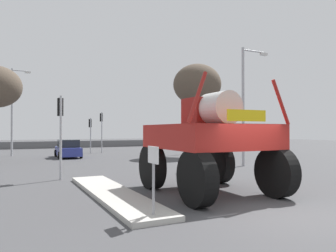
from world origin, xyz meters
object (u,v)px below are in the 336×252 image
Objects in this scene: streetlight_far_right at (188,113)px; traffic_signal_near_right at (209,123)px; streetlight_near_right at (245,99)px; bare_tree_right at (197,85)px; sedan_ahead at (68,149)px; traffic_signal_near_left at (60,118)px; oversize_sprayer at (210,141)px; lane_arrow_sign at (153,168)px; streetlight_far_left at (13,108)px; traffic_signal_far_left at (90,127)px; traffic_signal_far_right at (101,123)px.

traffic_signal_near_right is at bearing -114.03° from streetlight_far_right.
bare_tree_right reaches higher than streetlight_near_right.
traffic_signal_near_left reaches higher than sedan_ahead.
streetlight_near_right reaches higher than streetlight_far_right.
oversize_sprayer is 18.93m from streetlight_far_right.
streetlight_far_right reaches higher than lane_arrow_sign.
bare_tree_right is at bearing -26.30° from streetlight_far_left.
oversize_sprayer is 17.29m from bare_tree_right.
oversize_sprayer reaches higher than traffic_signal_near_left.
traffic_signal_far_left is at bearing 143.72° from streetlight_far_right.
traffic_signal_far_left reaches higher than lane_arrow_sign.
streetlight_far_right is (4.84, 10.85, 1.26)m from traffic_signal_near_right.
streetlight_far_right is at bearing 39.47° from traffic_signal_near_left.
sedan_ahead is (-2.21, 18.12, -1.20)m from oversize_sprayer.
streetlight_near_right is at bearing -68.36° from traffic_signal_far_left.
traffic_signal_far_right is at bearing 69.33° from traffic_signal_near_left.
traffic_signal_near_left is 0.55× the size of streetlight_far_right.
traffic_signal_far_right is 9.09m from streetlight_far_right.
streetlight_near_right is (5.26, -16.16, 1.27)m from traffic_signal_far_right.
streetlight_near_right is (3.24, 0.57, 1.57)m from traffic_signal_near_right.
streetlight_far_right reaches higher than sedan_ahead.
traffic_signal_near_left reaches higher than traffic_signal_far_left.
traffic_signal_near_left is 1.10× the size of traffic_signal_far_left.
lane_arrow_sign is 0.21× the size of bare_tree_right.
streetlight_far_left reaches higher than traffic_signal_far_right.
lane_arrow_sign is 10.96m from traffic_signal_near_right.
streetlight_far_right is (1.60, 10.28, -0.32)m from streetlight_near_right.
streetlight_near_right is at bearing 9.98° from traffic_signal_near_right.
streetlight_near_right is 0.93× the size of bare_tree_right.
traffic_signal_far_right reaches higher than oversize_sprayer.
streetlight_near_right is 8.39m from bare_tree_right.
streetlight_far_left is at bearing 131.29° from streetlight_near_right.
bare_tree_right is (12.87, 8.61, 3.51)m from traffic_signal_near_left.
streetlight_near_right is at bearing -47.12° from oversize_sprayer.
streetlight_far_left is (-13.46, 15.33, 0.02)m from streetlight_near_right.
traffic_signal_near_right is 11.95m from streetlight_far_right.
traffic_signal_near_left is at bearing 98.22° from lane_arrow_sign.
traffic_signal_far_right is 0.51× the size of bare_tree_right.
bare_tree_right is (1.30, 8.03, 2.06)m from streetlight_near_right.
streetlight_far_left is at bearing 161.48° from streetlight_far_right.
lane_arrow_sign is at bearing -131.17° from traffic_signal_near_right.
streetlight_far_right is (15.06, -5.05, -0.34)m from streetlight_far_left.
oversize_sprayer is 7.04m from traffic_signal_near_right.
traffic_signal_near_right is (8.34, 0.00, -0.12)m from traffic_signal_near_left.
oversize_sprayer is at bearing -91.67° from traffic_signal_far_left.
lane_arrow_sign is 0.22× the size of streetlight_far_left.
traffic_signal_near_left is 0.50× the size of streetlight_far_left.
streetlight_near_right reaches higher than traffic_signal_near_left.
sedan_ahead is 12.55m from bare_tree_right.
sedan_ahead is at bearing 172.54° from streetlight_far_right.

